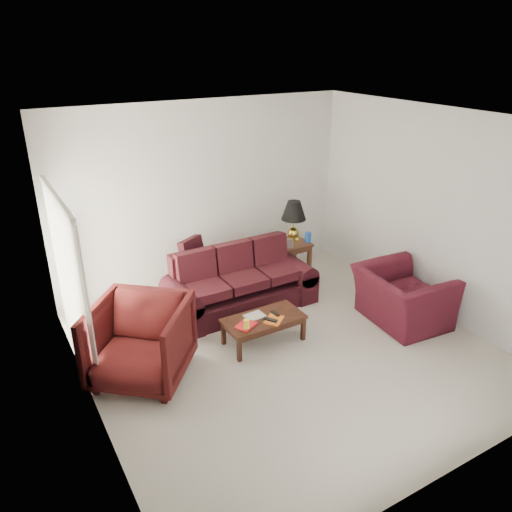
{
  "coord_description": "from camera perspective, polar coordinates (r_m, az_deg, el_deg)",
  "views": [
    {
      "loc": [
        -3.19,
        -4.64,
        3.84
      ],
      "look_at": [
        0.0,
        0.85,
        1.05
      ],
      "focal_mm": 35.0,
      "sensor_mm": 36.0,
      "label": 1
    }
  ],
  "objects": [
    {
      "name": "armchair_left",
      "position": [
        6.19,
        -13.11,
        -9.55
      ],
      "size": [
        1.54,
        1.55,
        1.01
      ],
      "primitive_type": "imported",
      "rotation": [
        0.0,
        0.0,
        -0.7
      ],
      "color": "#3D0E0E",
      "rests_on": "ground"
    },
    {
      "name": "remote_b",
      "position": [
        6.8,
        2.2,
        -6.59
      ],
      "size": [
        0.06,
        0.16,
        0.02
      ],
      "primitive_type": "cube",
      "rotation": [
        0.0,
        0.0,
        0.09
      ],
      "color": "black",
      "rests_on": "coffee_table"
    },
    {
      "name": "throw_pillow",
      "position": [
        7.9,
        -7.31,
        0.43
      ],
      "size": [
        0.5,
        0.41,
        0.47
      ],
      "primitive_type": "cube",
      "rotation": [
        -0.21,
        0.0,
        0.49
      ],
      "color": "black",
      "rests_on": "sofa"
    },
    {
      "name": "floor",
      "position": [
        6.81,
        3.65,
        -10.63
      ],
      "size": [
        5.0,
        5.0,
        0.0
      ],
      "primitive_type": "plane",
      "color": "beige",
      "rests_on": "ground"
    },
    {
      "name": "yellow_glass",
      "position": [
        6.49,
        -1.09,
        -7.82
      ],
      "size": [
        0.1,
        0.1,
        0.13
      ],
      "primitive_type": "cylinder",
      "rotation": [
        0.0,
        0.0,
        0.3
      ],
      "color": "#F6FA37",
      "rests_on": "coffee_table"
    },
    {
      "name": "remote_a",
      "position": [
        6.66,
        1.66,
        -7.28
      ],
      "size": [
        0.15,
        0.19,
        0.02
      ],
      "primitive_type": "cube",
      "rotation": [
        0.0,
        0.0,
        0.58
      ],
      "color": "black",
      "rests_on": "coffee_table"
    },
    {
      "name": "blue_canister",
      "position": [
        8.61,
        5.97,
        2.15
      ],
      "size": [
        0.13,
        0.13,
        0.17
      ],
      "primitive_type": "cylinder",
      "rotation": [
        0.0,
        0.0,
        -0.26
      ],
      "color": "blue",
      "rests_on": "end_table"
    },
    {
      "name": "magazine_orange",
      "position": [
        6.7,
        2.06,
        -7.31
      ],
      "size": [
        0.34,
        0.33,
        0.02
      ],
      "primitive_type": "cube",
      "rotation": [
        0.0,
        0.0,
        0.65
      ],
      "color": "orange",
      "rests_on": "coffee_table"
    },
    {
      "name": "armchair_right",
      "position": [
        7.54,
        16.37,
        -4.5
      ],
      "size": [
        1.17,
        1.31,
        0.8
      ],
      "primitive_type": "imported",
      "rotation": [
        0.0,
        0.0,
        1.49
      ],
      "color": "#400E19",
      "rests_on": "ground"
    },
    {
      "name": "magazine_red",
      "position": [
        6.58,
        -1.15,
        -7.92
      ],
      "size": [
        0.33,
        0.3,
        0.02
      ],
      "primitive_type": "cube",
      "rotation": [
        0.0,
        0.0,
        0.49
      ],
      "color": "red",
      "rests_on": "coffee_table"
    },
    {
      "name": "magazine_white",
      "position": [
        6.79,
        -0.16,
        -6.85
      ],
      "size": [
        0.28,
        0.22,
        0.01
      ],
      "primitive_type": "cube",
      "rotation": [
        0.0,
        0.0,
        0.08
      ],
      "color": "beige",
      "rests_on": "coffee_table"
    },
    {
      "name": "floor_lamp",
      "position": [
        7.54,
        -20.04,
        -1.34
      ],
      "size": [
        0.35,
        0.35,
        1.66
      ],
      "primitive_type": null,
      "rotation": [
        0.0,
        0.0,
        0.39
      ],
      "color": "silver",
      "rests_on": "ground"
    },
    {
      "name": "table_lamp",
      "position": [
        8.54,
        4.31,
        3.99
      ],
      "size": [
        0.48,
        0.48,
        0.71
      ],
      "primitive_type": null,
      "rotation": [
        0.0,
        0.0,
        -0.15
      ],
      "color": "gold",
      "rests_on": "end_table"
    },
    {
      "name": "end_table",
      "position": [
        8.72,
        4.02,
        -0.26
      ],
      "size": [
        0.6,
        0.6,
        0.61
      ],
      "primitive_type": null,
      "rotation": [
        0.0,
        0.0,
        0.08
      ],
      "color": "brown",
      "rests_on": "ground"
    },
    {
      "name": "picture_frame",
      "position": [
        8.66,
        2.45,
        2.3
      ],
      "size": [
        0.14,
        0.16,
        0.05
      ],
      "primitive_type": "cube",
      "rotation": [
        1.36,
        0.0,
        -0.16
      ],
      "color": "silver",
      "rests_on": "end_table"
    },
    {
      "name": "clock",
      "position": [
        8.34,
        3.75,
        1.43
      ],
      "size": [
        0.15,
        0.07,
        0.15
      ],
      "primitive_type": "cube",
      "rotation": [
        0.0,
        0.0,
        -0.1
      ],
      "color": "silver",
      "rests_on": "end_table"
    },
    {
      "name": "sofa",
      "position": [
        7.55,
        -1.76,
        -2.84
      ],
      "size": [
        2.31,
        1.07,
        0.93
      ],
      "primitive_type": null,
      "rotation": [
        0.0,
        0.0,
        -0.04
      ],
      "color": "black",
      "rests_on": "ground"
    },
    {
      "name": "blinds",
      "position": [
        6.59,
        -20.61,
        -2.65
      ],
      "size": [
        0.1,
        2.0,
        2.16
      ],
      "primitive_type": "cube",
      "color": "silver",
      "rests_on": "ground"
    },
    {
      "name": "coffee_table",
      "position": [
        6.86,
        0.88,
        -8.42
      ],
      "size": [
        1.21,
        0.94,
        0.38
      ],
      "primitive_type": null,
      "rotation": [
        0.0,
        0.0,
        -0.42
      ],
      "color": "black",
      "rests_on": "ground"
    }
  ]
}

